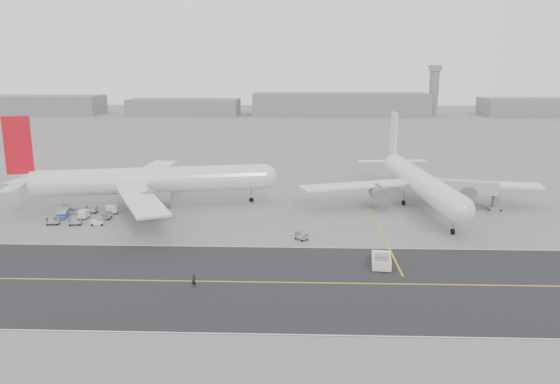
{
  "coord_description": "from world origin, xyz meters",
  "views": [
    {
      "loc": [
        14.32,
        -92.3,
        30.77
      ],
      "look_at": [
        10.58,
        12.0,
        6.58
      ],
      "focal_mm": 35.0,
      "sensor_mm": 36.0,
      "label": 1
    }
  ],
  "objects_px": {
    "control_tower": "(434,89)",
    "ground_crew_a": "(194,281)",
    "pushback_tug": "(381,260)",
    "airliner_b": "(419,182)",
    "airliner_a": "(145,181)",
    "jet_bridge": "(462,188)"
  },
  "relations": [
    {
      "from": "airliner_b",
      "to": "ground_crew_a",
      "type": "height_order",
      "value": "airliner_b"
    },
    {
      "from": "airliner_a",
      "to": "ground_crew_a",
      "type": "relative_size",
      "value": 30.46
    },
    {
      "from": "control_tower",
      "to": "airliner_b",
      "type": "bearing_deg",
      "value": -103.95
    },
    {
      "from": "pushback_tug",
      "to": "control_tower",
      "type": "bearing_deg",
      "value": 81.83
    },
    {
      "from": "airliner_b",
      "to": "pushback_tug",
      "type": "relative_size",
      "value": 6.8
    },
    {
      "from": "control_tower",
      "to": "jet_bridge",
      "type": "bearing_deg",
      "value": -101.78
    },
    {
      "from": "pushback_tug",
      "to": "ground_crew_a",
      "type": "bearing_deg",
      "value": -154.63
    },
    {
      "from": "airliner_a",
      "to": "ground_crew_a",
      "type": "bearing_deg",
      "value": -168.37
    },
    {
      "from": "pushback_tug",
      "to": "airliner_a",
      "type": "bearing_deg",
      "value": 149.54
    },
    {
      "from": "control_tower",
      "to": "airliner_b",
      "type": "xyz_separation_m",
      "value": [
        -58.8,
        -236.81,
        -10.78
      ]
    },
    {
      "from": "control_tower",
      "to": "ground_crew_a",
      "type": "height_order",
      "value": "control_tower"
    },
    {
      "from": "control_tower",
      "to": "pushback_tug",
      "type": "xyz_separation_m",
      "value": [
        -72.62,
        -275.66,
        -15.32
      ]
    },
    {
      "from": "airliner_b",
      "to": "jet_bridge",
      "type": "height_order",
      "value": "airliner_b"
    },
    {
      "from": "control_tower",
      "to": "ground_crew_a",
      "type": "relative_size",
      "value": 16.13
    },
    {
      "from": "jet_bridge",
      "to": "airliner_b",
      "type": "bearing_deg",
      "value": -174.86
    },
    {
      "from": "pushback_tug",
      "to": "ground_crew_a",
      "type": "height_order",
      "value": "pushback_tug"
    },
    {
      "from": "control_tower",
      "to": "ground_crew_a",
      "type": "distance_m",
      "value": 302.73
    },
    {
      "from": "airliner_b",
      "to": "pushback_tug",
      "type": "xyz_separation_m",
      "value": [
        -13.82,
        -38.85,
        -4.53
      ]
    },
    {
      "from": "airliner_a",
      "to": "jet_bridge",
      "type": "height_order",
      "value": "airliner_a"
    },
    {
      "from": "airliner_b",
      "to": "ground_crew_a",
      "type": "bearing_deg",
      "value": -135.79
    },
    {
      "from": "airliner_b",
      "to": "jet_bridge",
      "type": "xyz_separation_m",
      "value": [
        9.07,
        -1.68,
        -1.02
      ]
    },
    {
      "from": "control_tower",
      "to": "pushback_tug",
      "type": "relative_size",
      "value": 3.86
    }
  ]
}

